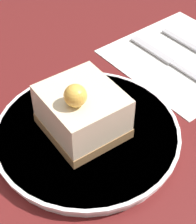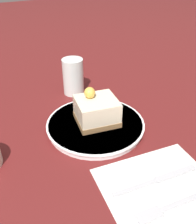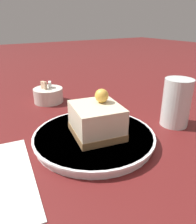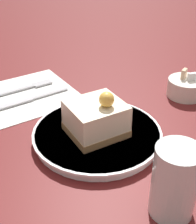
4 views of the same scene
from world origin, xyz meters
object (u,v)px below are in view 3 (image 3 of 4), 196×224
(cake_slice, at_px, (97,119))
(drinking_glass, at_px, (176,103))
(plate, at_px, (94,137))
(sugar_bowl, at_px, (48,95))

(cake_slice, relative_size, drinking_glass, 1.03)
(cake_slice, distance_m, drinking_glass, 0.20)
(plate, distance_m, cake_slice, 0.04)
(plate, bearing_deg, cake_slice, -55.75)
(cake_slice, distance_m, sugar_bowl, 0.27)
(plate, relative_size, sugar_bowl, 2.84)
(plate, height_order, drinking_glass, drinking_glass)
(sugar_bowl, bearing_deg, plate, -90.75)
(drinking_glass, bearing_deg, sugar_bowl, 122.90)
(sugar_bowl, distance_m, drinking_glass, 0.36)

